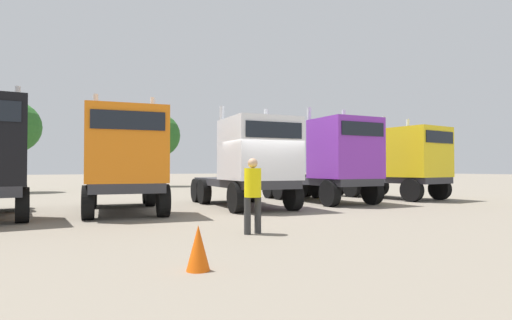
{
  "coord_description": "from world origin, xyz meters",
  "views": [
    {
      "loc": [
        -7.01,
        -12.57,
        1.53
      ],
      "look_at": [
        1.26,
        2.94,
        1.89
      ],
      "focal_mm": 28.67,
      "sensor_mm": 36.0,
      "label": 1
    }
  ],
  "objects_px": {
    "semi_truck_orange": "(125,161)",
    "semi_truck_purple": "(334,161)",
    "visitor_in_hivis": "(253,190)",
    "traffic_cone_mid": "(198,248)",
    "semi_truck_white": "(252,162)",
    "semi_truck_yellow": "(406,163)"
  },
  "relations": [
    {
      "from": "visitor_in_hivis",
      "to": "traffic_cone_mid",
      "type": "bearing_deg",
      "value": -43.4
    },
    {
      "from": "semi_truck_purple",
      "to": "visitor_in_hivis",
      "type": "height_order",
      "value": "semi_truck_purple"
    },
    {
      "from": "semi_truck_purple",
      "to": "traffic_cone_mid",
      "type": "bearing_deg",
      "value": -45.99
    },
    {
      "from": "semi_truck_orange",
      "to": "semi_truck_white",
      "type": "relative_size",
      "value": 1.01
    },
    {
      "from": "semi_truck_white",
      "to": "semi_truck_purple",
      "type": "distance_m",
      "value": 4.26
    },
    {
      "from": "semi_truck_orange",
      "to": "semi_truck_yellow",
      "type": "bearing_deg",
      "value": 98.6
    },
    {
      "from": "visitor_in_hivis",
      "to": "traffic_cone_mid",
      "type": "height_order",
      "value": "visitor_in_hivis"
    },
    {
      "from": "semi_truck_orange",
      "to": "semi_truck_purple",
      "type": "xyz_separation_m",
      "value": [
        8.87,
        0.06,
        0.07
      ]
    },
    {
      "from": "semi_truck_orange",
      "to": "semi_truck_yellow",
      "type": "xyz_separation_m",
      "value": [
        13.5,
        0.24,
        0.02
      ]
    },
    {
      "from": "semi_truck_orange",
      "to": "visitor_in_hivis",
      "type": "bearing_deg",
      "value": 25.95
    },
    {
      "from": "semi_truck_white",
      "to": "visitor_in_hivis",
      "type": "bearing_deg",
      "value": -22.81
    },
    {
      "from": "visitor_in_hivis",
      "to": "semi_truck_yellow",
      "type": "bearing_deg",
      "value": 114.41
    },
    {
      "from": "semi_truck_orange",
      "to": "semi_truck_purple",
      "type": "distance_m",
      "value": 8.87
    },
    {
      "from": "semi_truck_purple",
      "to": "traffic_cone_mid",
      "type": "height_order",
      "value": "semi_truck_purple"
    },
    {
      "from": "semi_truck_orange",
      "to": "semi_truck_white",
      "type": "xyz_separation_m",
      "value": [
        4.63,
        -0.28,
        -0.01
      ]
    },
    {
      "from": "semi_truck_orange",
      "to": "semi_truck_purple",
      "type": "relative_size",
      "value": 1.0
    },
    {
      "from": "visitor_in_hivis",
      "to": "traffic_cone_mid",
      "type": "distance_m",
      "value": 3.58
    },
    {
      "from": "semi_truck_orange",
      "to": "visitor_in_hivis",
      "type": "distance_m",
      "value": 5.98
    },
    {
      "from": "semi_truck_white",
      "to": "semi_truck_purple",
      "type": "height_order",
      "value": "semi_truck_purple"
    },
    {
      "from": "semi_truck_white",
      "to": "semi_truck_yellow",
      "type": "relative_size",
      "value": 1.04
    },
    {
      "from": "semi_truck_purple",
      "to": "semi_truck_yellow",
      "type": "xyz_separation_m",
      "value": [
        4.62,
        0.18,
        -0.06
      ]
    },
    {
      "from": "semi_truck_yellow",
      "to": "semi_truck_purple",
      "type": "bearing_deg",
      "value": -93.48
    }
  ]
}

